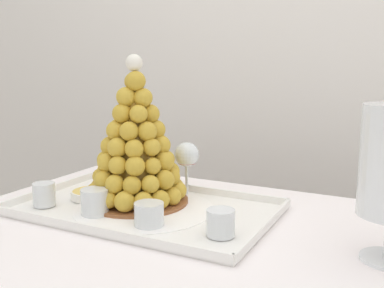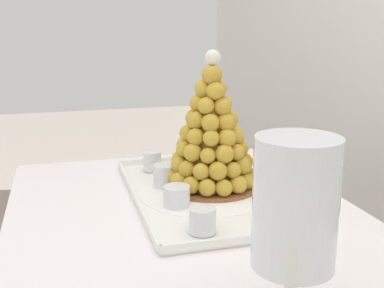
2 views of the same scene
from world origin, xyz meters
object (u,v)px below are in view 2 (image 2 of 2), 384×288
Objects in this scene: croquembouche at (212,135)px; dessert_cup_mid_right at (200,221)px; dessert_cup_left at (152,162)px; dessert_cup_centre at (177,197)px; dessert_cup_mid_left at (165,176)px; macaron_goblet at (296,207)px; wine_glass at (265,155)px; serving_tray at (204,193)px; creme_brulee_ramekin at (190,170)px.

croquembouche is 6.29× the size of dessert_cup_mid_right.
dessert_cup_left is 0.98× the size of dessert_cup_mid_right.
dessert_cup_mid_left is at bearing 178.50° from dessert_cup_centre.
croquembouche is 0.59m from macaron_goblet.
macaron_goblet reaches higher than wine_glass.
dessert_cup_centre is at bearing -172.55° from macaron_goblet.
croquembouche is 2.47× the size of wine_glass.
serving_tray is 10.58× the size of dessert_cup_mid_right.
serving_tray is 0.25m from dessert_cup_left.
dessert_cup_mid_left is at bearing -131.68° from serving_tray.
macaron_goblet is (0.54, -0.03, 0.17)m from serving_tray.
serving_tray is at bearing 160.78° from dessert_cup_mid_right.
dessert_cup_left is at bearing -177.97° from dessert_cup_mid_left.
serving_tray is 9.66× the size of dessert_cup_mid_left.
wine_glass reaches higher than dessert_cup_left.
dessert_cup_mid_right is 0.39× the size of wine_glass.
dessert_cup_mid_right is 0.31m from wine_glass.
wine_glass is at bearing 77.21° from serving_tray.
dessert_cup_centre is at bearing -52.06° from serving_tray.
serving_tray is 4.16× the size of wine_glass.
dessert_cup_centre is (0.07, -0.09, 0.03)m from serving_tray.
macaron_goblet is (0.71, -0.04, 0.16)m from creme_brulee_ramekin.
croquembouche is at bearing 73.77° from dessert_cup_mid_left.
macaron_goblet is at bearing 5.31° from dessert_cup_mid_left.
croquembouche is at bearing 34.02° from dessert_cup_left.
dessert_cup_mid_left is at bearing -174.69° from macaron_goblet.
macaron_goblet is at bearing 7.45° from dessert_cup_centre.
dessert_cup_mid_right is (0.16, 0.01, 0.00)m from dessert_cup_centre.
creme_brulee_ramekin is 0.70× the size of wine_glass.
croquembouche is 0.21m from dessert_cup_centre.
creme_brulee_ramekin is at bearing -168.82° from croquembouche.
wine_glass is (0.20, 0.15, 0.09)m from creme_brulee_ramekin.
dessert_cup_left is at bearing -157.94° from serving_tray.
croquembouche is 5.74× the size of dessert_cup_mid_left.
wine_glass is at bearing 130.05° from dessert_cup_mid_right.
wine_glass is (0.11, 0.24, 0.07)m from dessert_cup_mid_left.
macaron_goblet is (0.77, 0.06, 0.14)m from dessert_cup_left.
croquembouche is at bearing 173.86° from macaron_goblet.
dessert_cup_mid_left is at bearing -115.10° from wine_glass.
croquembouche is at bearing 142.51° from serving_tray.
croquembouche is 6.44× the size of dessert_cup_left.
dessert_cup_left is 0.15m from dessert_cup_mid_left.
dessert_cup_centre is 0.62× the size of creme_brulee_ramekin.
dessert_cup_centre is 1.10× the size of dessert_cup_mid_right.
dessert_cup_mid_left is 1.09× the size of dessert_cup_mid_right.
dessert_cup_left is 0.30m from dessert_cup_centre.
wine_glass reaches higher than creme_brulee_ramekin.
dessert_cup_centre is (0.15, -0.00, -0.00)m from dessert_cup_mid_left.
dessert_cup_mid_left is 0.28m from wine_glass.
dessert_cup_mid_right is at bearing 3.88° from dessert_cup_centre.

